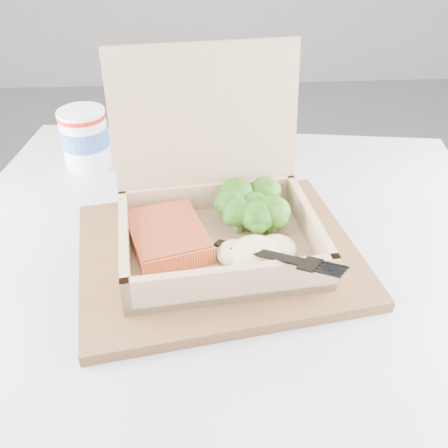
{
  "coord_description": "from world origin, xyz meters",
  "views": [
    {
      "loc": [
        0.16,
        -1.0,
        1.1
      ],
      "look_at": [
        0.19,
        -0.51,
        0.75
      ],
      "focal_mm": 40.0,
      "sensor_mm": 36.0,
      "label": 1
    }
  ],
  "objects": [
    {
      "name": "salmon_fillet",
      "position": [
        0.12,
        -0.52,
        0.74
      ],
      "size": [
        0.11,
        0.13,
        0.02
      ],
      "primitive_type": "cube",
      "rotation": [
        0.0,
        0.0,
        0.29
      ],
      "color": "#E8592D",
      "rests_on": "takeout_container"
    },
    {
      "name": "plastic_fork",
      "position": [
        0.2,
        -0.56,
        0.76
      ],
      "size": [
        0.14,
        0.13,
        0.03
      ],
      "rotation": [
        0.0,
        0.0,
        3.99
      ],
      "color": "black",
      "rests_on": "mashed_potatoes"
    },
    {
      "name": "mashed_potatoes",
      "position": [
        0.22,
        -0.56,
        0.74
      ],
      "size": [
        0.09,
        0.08,
        0.03
      ],
      "primitive_type": "ellipsoid",
      "color": "#D4CA89",
      "rests_on": "takeout_container"
    },
    {
      "name": "floor",
      "position": [
        0.0,
        0.0,
        0.0
      ],
      "size": [
        4.0,
        4.0,
        0.0
      ],
      "primitive_type": "plane",
      "color": "gray",
      "rests_on": "ground"
    },
    {
      "name": "takeout_container",
      "position": [
        0.18,
        -0.49,
        0.77
      ],
      "size": [
        0.26,
        0.23,
        0.22
      ],
      "rotation": [
        0.0,
        0.0,
        0.12
      ],
      "color": "tan",
      "rests_on": "serving_tray"
    },
    {
      "name": "receipt",
      "position": [
        0.24,
        -0.35,
        0.7
      ],
      "size": [
        0.14,
        0.16,
        0.0
      ],
      "primitive_type": "cube",
      "rotation": [
        0.0,
        0.0,
        -0.55
      ],
      "color": "silver",
      "rests_on": "cafe_table"
    },
    {
      "name": "serving_tray",
      "position": [
        0.18,
        -0.52,
        0.71
      ],
      "size": [
        0.37,
        0.32,
        0.01
      ],
      "primitive_type": "cube",
      "rotation": [
        0.0,
        0.0,
        0.17
      ],
      "color": "brown",
      "rests_on": "cafe_table"
    },
    {
      "name": "paper_cup",
      "position": [
        -0.02,
        -0.27,
        0.75
      ],
      "size": [
        0.07,
        0.07,
        0.09
      ],
      "color": "white",
      "rests_on": "cafe_table"
    },
    {
      "name": "broccoli_pile",
      "position": [
        0.23,
        -0.48,
        0.75
      ],
      "size": [
        0.11,
        0.11,
        0.04
      ],
      "primitive_type": null,
      "color": "#3D801C",
      "rests_on": "takeout_container"
    },
    {
      "name": "cafe_table",
      "position": [
        0.18,
        -0.52,
        0.52
      ],
      "size": [
        0.82,
        0.82,
        0.7
      ],
      "rotation": [
        0.0,
        0.0,
        -0.14
      ],
      "color": "black",
      "rests_on": "floor"
    }
  ]
}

